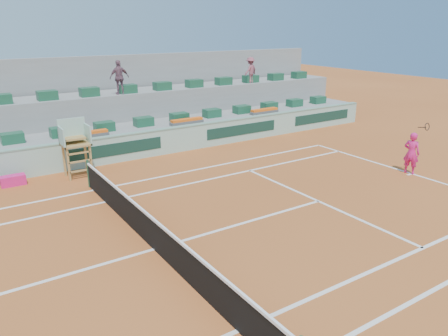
# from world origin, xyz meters

# --- Properties ---
(ground) EXTENTS (90.00, 90.00, 0.00)m
(ground) POSITION_xyz_m (0.00, 0.00, 0.00)
(ground) COLOR #A24D1F
(ground) RESTS_ON ground
(seating_tier_lower) EXTENTS (36.00, 4.00, 1.20)m
(seating_tier_lower) POSITION_xyz_m (0.00, 10.70, 0.60)
(seating_tier_lower) COLOR gray
(seating_tier_lower) RESTS_ON ground
(seating_tier_upper) EXTENTS (36.00, 2.40, 2.60)m
(seating_tier_upper) POSITION_xyz_m (0.00, 12.30, 1.30)
(seating_tier_upper) COLOR gray
(seating_tier_upper) RESTS_ON ground
(stadium_back_wall) EXTENTS (36.00, 0.40, 4.40)m
(stadium_back_wall) POSITION_xyz_m (0.00, 13.90, 2.20)
(stadium_back_wall) COLOR gray
(stadium_back_wall) RESTS_ON ground
(player_bag) EXTENTS (0.92, 0.41, 0.41)m
(player_bag) POSITION_xyz_m (-2.45, 7.76, 0.20)
(player_bag) COLOR #E31D77
(player_bag) RESTS_ON ground
(spectator_mid) EXTENTS (1.01, 0.42, 1.72)m
(spectator_mid) POSITION_xyz_m (3.53, 11.46, 3.46)
(spectator_mid) COLOR #785060
(spectator_mid) RESTS_ON seating_tier_upper
(spectator_right) EXTENTS (1.13, 0.87, 1.55)m
(spectator_right) POSITION_xyz_m (11.81, 11.48, 3.38)
(spectator_right) COLOR #934956
(spectator_right) RESTS_ON seating_tier_upper
(court_lines) EXTENTS (23.89, 11.09, 0.01)m
(court_lines) POSITION_xyz_m (0.00, 0.00, 0.01)
(court_lines) COLOR white
(court_lines) RESTS_ON ground
(tennis_net) EXTENTS (0.10, 11.97, 1.10)m
(tennis_net) POSITION_xyz_m (0.00, 0.00, 0.53)
(tennis_net) COLOR black
(tennis_net) RESTS_ON ground
(advertising_hoarding) EXTENTS (36.00, 0.34, 1.26)m
(advertising_hoarding) POSITION_xyz_m (0.02, 8.50, 0.63)
(advertising_hoarding) COLOR #9BC3B3
(advertising_hoarding) RESTS_ON ground
(umpire_chair) EXTENTS (1.10, 0.90, 2.40)m
(umpire_chair) POSITION_xyz_m (0.00, 7.50, 1.54)
(umpire_chair) COLOR #A17A3D
(umpire_chair) RESTS_ON ground
(seat_row_lower) EXTENTS (32.90, 0.60, 0.44)m
(seat_row_lower) POSITION_xyz_m (0.00, 9.80, 1.42)
(seat_row_lower) COLOR #1A4F34
(seat_row_lower) RESTS_ON seating_tier_lower
(seat_row_upper) EXTENTS (32.90, 0.60, 0.44)m
(seat_row_upper) POSITION_xyz_m (0.00, 11.70, 2.82)
(seat_row_upper) COLOR #1A4F34
(seat_row_upper) RESTS_ON seating_tier_upper
(flower_planters) EXTENTS (26.80, 0.36, 0.28)m
(flower_planters) POSITION_xyz_m (-1.50, 9.00, 1.33)
(flower_planters) COLOR #535353
(flower_planters) RESTS_ON seating_tier_lower
(tennis_player) EXTENTS (0.59, 0.93, 2.28)m
(tennis_player) POSITION_xyz_m (11.86, 0.13, 0.90)
(tennis_player) COLOR #E31D77
(tennis_player) RESTS_ON ground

